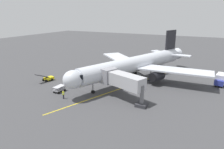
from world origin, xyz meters
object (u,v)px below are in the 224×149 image
(jet_bridge, at_px, (120,80))
(safety_cone_nose_right, at_px, (72,74))
(safety_cone_nose_left, at_px, (91,82))
(belt_loader_portside, at_px, (48,78))
(box_truck_near_nose, at_px, (221,79))
(baggage_cart_starboard_side, at_px, (59,89))
(ground_crew_marshaller, at_px, (63,94))
(airplane, at_px, (136,64))
(ground_crew_wing_walker, at_px, (69,83))

(jet_bridge, relative_size, safety_cone_nose_right, 20.61)
(jet_bridge, height_order, safety_cone_nose_left, jet_bridge)
(jet_bridge, relative_size, belt_loader_portside, 2.40)
(jet_bridge, xyz_separation_m, box_truck_near_nose, (-17.87, -17.48, -2.38))
(jet_bridge, distance_m, belt_loader_portside, 20.60)
(baggage_cart_starboard_side, distance_m, safety_cone_nose_left, 8.31)
(ground_crew_marshaller, height_order, box_truck_near_nose, box_truck_near_nose)
(belt_loader_portside, height_order, safety_cone_nose_right, belt_loader_portside)
(safety_cone_nose_left, bearing_deg, airplane, -136.58)
(baggage_cart_starboard_side, height_order, safety_cone_nose_right, baggage_cart_starboard_side)
(ground_crew_marshaller, relative_size, safety_cone_nose_left, 3.11)
(ground_crew_marshaller, distance_m, safety_cone_nose_left, 10.21)
(box_truck_near_nose, bearing_deg, ground_crew_marshaller, 40.15)
(ground_crew_wing_walker, relative_size, safety_cone_nose_right, 3.11)
(jet_bridge, height_order, safety_cone_nose_right, jet_bridge)
(ground_crew_wing_walker, distance_m, belt_loader_portside, 7.25)
(ground_crew_wing_walker, height_order, baggage_cart_starboard_side, ground_crew_wing_walker)
(baggage_cart_starboard_side, bearing_deg, airplane, -126.48)
(airplane, bearing_deg, box_truck_near_nose, -165.22)
(airplane, height_order, safety_cone_nose_left, airplane)
(safety_cone_nose_left, bearing_deg, belt_loader_portside, 16.36)
(ground_crew_marshaller, height_order, ground_crew_wing_walker, same)
(jet_bridge, bearing_deg, belt_loader_portside, -3.96)
(safety_cone_nose_right, bearing_deg, belt_loader_portside, 69.13)
(jet_bridge, xyz_separation_m, safety_cone_nose_left, (9.58, -4.56, -3.49))
(jet_bridge, distance_m, baggage_cart_starboard_side, 13.49)
(jet_bridge, bearing_deg, safety_cone_nose_left, -25.47)
(belt_loader_portside, height_order, safety_cone_nose_left, belt_loader_portside)
(jet_bridge, bearing_deg, baggage_cart_starboard_side, 13.68)
(baggage_cart_starboard_side, bearing_deg, ground_crew_marshaller, 141.90)
(ground_crew_marshaller, height_order, safety_cone_nose_right, ground_crew_marshaller)
(ground_crew_marshaller, distance_m, box_truck_near_nose, 35.85)
(ground_crew_marshaller, height_order, safety_cone_nose_left, ground_crew_marshaller)
(box_truck_near_nose, height_order, safety_cone_nose_right, box_truck_near_nose)
(belt_loader_portside, bearing_deg, jet_bridge, 176.04)
(box_truck_near_nose, distance_m, safety_cone_nose_left, 30.35)
(ground_crew_wing_walker, distance_m, baggage_cart_starboard_side, 3.70)
(airplane, distance_m, baggage_cart_starboard_side, 19.61)
(ground_crew_marshaller, distance_m, ground_crew_wing_walker, 7.17)
(jet_bridge, bearing_deg, ground_crew_wing_walker, -2.49)
(ground_crew_marshaller, xyz_separation_m, safety_cone_nose_left, (0.05, -10.20, -0.61))
(ground_crew_marshaller, relative_size, ground_crew_wing_walker, 1.00)
(airplane, xyz_separation_m, safety_cone_nose_left, (8.31, 7.87, -3.73))
(box_truck_near_nose, height_order, safety_cone_nose_left, box_truck_near_nose)
(airplane, height_order, jet_bridge, airplane)
(airplane, distance_m, ground_crew_wing_walker, 17.06)
(ground_crew_marshaller, relative_size, box_truck_near_nose, 0.35)
(ground_crew_marshaller, height_order, belt_loader_portside, belt_loader_portside)
(safety_cone_nose_right, bearing_deg, baggage_cart_starboard_side, 115.11)
(airplane, distance_m, belt_loader_portside, 22.26)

